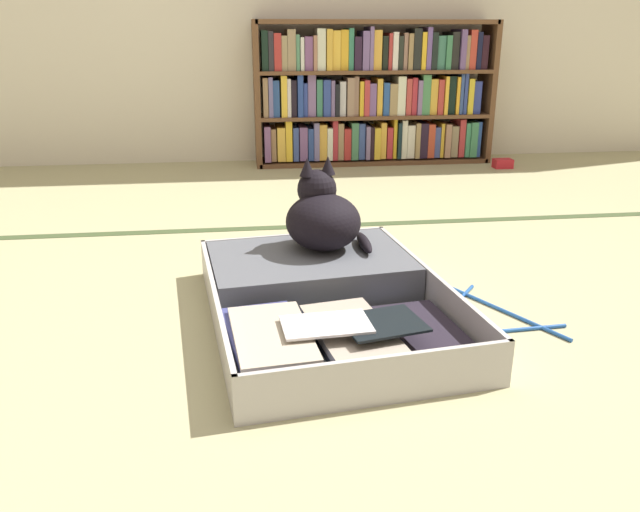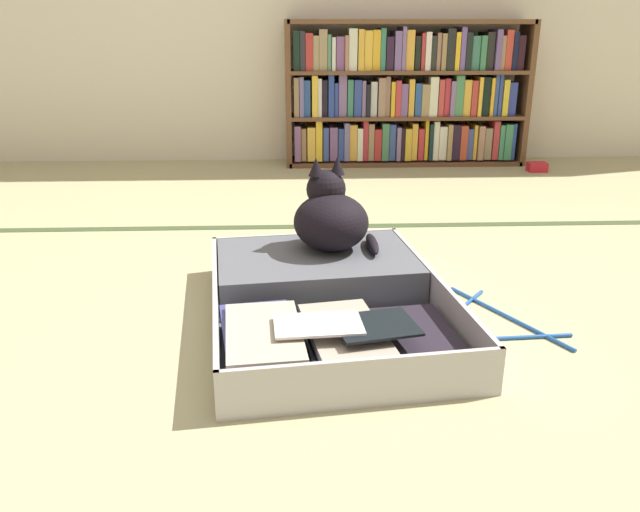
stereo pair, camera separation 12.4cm
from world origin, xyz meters
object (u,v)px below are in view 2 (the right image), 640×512
Objects in this scene: bookshelf at (404,96)px; small_red_pouch at (537,167)px; clothes_hanger at (496,320)px; open_suitcase at (321,295)px; black_cat at (330,217)px.

small_red_pouch is at bearing -19.74° from bookshelf.
bookshelf is 3.39× the size of clothes_hanger.
open_suitcase is 0.27m from black_cat.
open_suitcase is at bearing -105.48° from bookshelf.
black_cat reaches higher than clothes_hanger.
bookshelf is 13.40× the size of small_red_pouch.
open_suitcase is 0.47m from clothes_hanger.
black_cat is at bearing 145.43° from clothes_hanger.
open_suitcase is 2.27× the size of clothes_hanger.
black_cat is 1.96m from small_red_pouch.
open_suitcase is (-0.55, -1.98, -0.33)m from bookshelf.
clothes_hanger is (-0.09, -2.07, -0.37)m from bookshelf.
black_cat is at bearing -128.48° from small_red_pouch.
bookshelf is 1.49× the size of open_suitcase.
small_red_pouch is (0.79, 1.82, 0.02)m from clothes_hanger.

